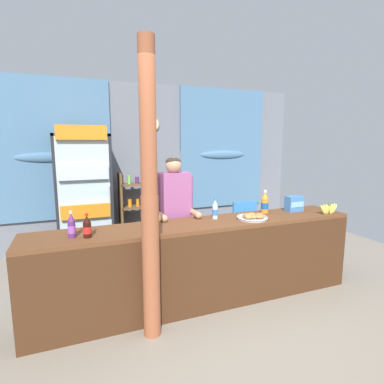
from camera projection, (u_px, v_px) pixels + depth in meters
name	position (u px, v px, depth m)	size (l,w,h in m)	color
ground_plane	(182.00, 276.00, 4.16)	(7.64, 7.64, 0.00)	gray
back_wall_curtained	(149.00, 163.00, 5.46)	(5.69, 0.22, 2.80)	slate
stall_counter	(207.00, 256.00, 3.29)	(3.66, 0.57, 0.92)	brown
timber_post	(150.00, 202.00, 2.69)	(0.18, 0.16, 2.66)	#995133
drink_fridge	(84.00, 188.00, 4.62)	(0.80, 0.68, 2.03)	#232328
bottle_shelf_rack	(134.00, 210.00, 5.15)	(0.48, 0.28, 1.30)	brown
plastic_lawn_chair	(241.00, 222.00, 5.06)	(0.47, 0.47, 0.86)	#3884D6
shopkeeper	(174.00, 208.00, 3.68)	(0.49, 0.42, 1.62)	#28282D
soda_bottle_orange_soda	(265.00, 203.00, 3.80)	(0.09, 0.09, 0.29)	orange
soda_bottle_grape_soda	(72.00, 226.00, 2.80)	(0.07, 0.07, 0.25)	#56286B
soda_bottle_cola	(87.00, 227.00, 2.81)	(0.07, 0.07, 0.23)	black
soda_bottle_water	(215.00, 210.00, 3.50)	(0.06, 0.06, 0.25)	silver
snack_box_biscuit	(294.00, 204.00, 3.90)	(0.21, 0.13, 0.19)	#3D75B7
pastry_tray	(252.00, 217.00, 3.49)	(0.35, 0.35, 0.07)	#BCBCC1
banana_bunch	(329.00, 209.00, 3.75)	(0.27, 0.06, 0.16)	#CCC14C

